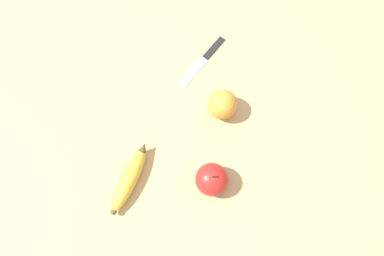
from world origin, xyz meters
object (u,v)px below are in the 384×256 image
Objects in this scene: orange at (222,104)px; paring_knife at (204,59)px; apple at (212,179)px; banana at (130,178)px.

orange reaches higher than paring_knife.
paring_knife is (-0.16, -0.28, -0.03)m from apple.
apple is 0.47× the size of paring_knife.
apple reaches higher than paring_knife.
banana is at bearing 6.85° from orange.
orange is at bearing -130.96° from apple.
orange is 0.42× the size of paring_knife.
apple is (-0.16, 0.11, 0.02)m from banana.
banana is 0.19m from apple.
apple is at bearing -68.85° from banana.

